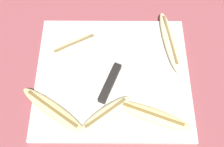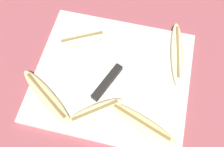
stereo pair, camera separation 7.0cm
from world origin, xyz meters
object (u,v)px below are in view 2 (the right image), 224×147
Objects in this scene: banana_golden_short at (141,123)px; banana_cream_curved at (177,53)px; banana_bright_far at (82,39)px; banana_spotted_left at (46,96)px; knife at (113,75)px; banana_soft_right at (95,112)px.

banana_cream_curved is at bearing 74.39° from banana_golden_short.
banana_bright_far is (-0.21, 0.20, 0.00)m from banana_golden_short.
banana_bright_far is at bearing 77.51° from banana_spotted_left.
banana_spotted_left is 0.38m from banana_cream_curved.
banana_golden_short reaches higher than knife.
banana_bright_far reaches higher than banana_golden_short.
knife is at bearing -39.43° from banana_bright_far.
banana_bright_far is 0.27m from banana_cream_curved.
banana_soft_right reaches higher than banana_spotted_left.
knife is 0.14m from banana_bright_far.
knife is 1.24× the size of banana_cream_curved.
banana_golden_short is (0.25, -0.01, 0.00)m from banana_spotted_left.
banana_soft_right is at bearing -77.82° from knife.
banana_spotted_left is at bearing -124.88° from knife.
banana_soft_right is (-0.02, -0.11, 0.00)m from knife.
banana_spotted_left is at bearing -102.49° from banana_bright_far.
banana_soft_right is (-0.18, -0.22, -0.00)m from banana_cream_curved.
banana_bright_far is (0.04, 0.19, 0.00)m from banana_spotted_left.
banana_golden_short is 0.23m from banana_cream_curved.
banana_bright_far and banana_cream_curved have the same top height.
banana_cream_curved is (0.27, 0.02, -0.00)m from banana_bright_far.
banana_golden_short is 0.96× the size of banana_cream_curved.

